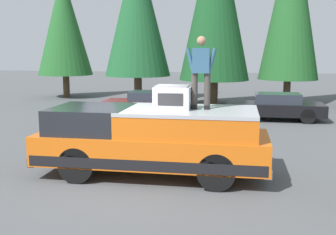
{
  "coord_description": "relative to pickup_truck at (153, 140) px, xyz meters",
  "views": [
    {
      "loc": [
        -9.05,
        -2.71,
        3.05
      ],
      "look_at": [
        0.96,
        -0.99,
        1.35
      ],
      "focal_mm": 43.99,
      "sensor_mm": 36.0,
      "label": 1
    }
  ],
  "objects": [
    {
      "name": "parked_car_maroon",
      "position": [
        8.48,
        1.92,
        -0.29
      ],
      "size": [
        1.64,
        4.1,
        1.16
      ],
      "color": "maroon",
      "rests_on": "ground"
    },
    {
      "name": "conifer_center_right",
      "position": [
        13.65,
        3.73,
        4.37
      ],
      "size": [
        3.75,
        3.75,
        8.99
      ],
      "color": "#4C3826",
      "rests_on": "ground"
    },
    {
      "name": "pickup_truck",
      "position": [
        0.0,
        0.0,
        0.0
      ],
      "size": [
        2.01,
        5.54,
        1.65
      ],
      "color": "orange",
      "rests_on": "ground"
    },
    {
      "name": "ground_plane",
      "position": [
        -0.46,
        0.7,
        -0.87
      ],
      "size": [
        90.0,
        90.0,
        0.0
      ],
      "primitive_type": "plane",
      "color": "#4C4F51"
    },
    {
      "name": "conifer_right",
      "position": [
        15.14,
        8.79,
        3.71
      ],
      "size": [
        3.39,
        3.39,
        7.77
      ],
      "color": "#4C3826",
      "rests_on": "ground"
    },
    {
      "name": "person_on_truck_bed",
      "position": [
        0.12,
        -1.14,
        1.68
      ],
      "size": [
        0.29,
        0.72,
        1.69
      ],
      "color": "#423D38",
      "rests_on": "pickup_truck"
    },
    {
      "name": "parked_car_black",
      "position": [
        8.61,
        -3.61,
        -0.29
      ],
      "size": [
        1.64,
        4.1,
        1.16
      ],
      "color": "black",
      "rests_on": "ground"
    },
    {
      "name": "compressor_unit",
      "position": [
        -0.04,
        -0.49,
        1.05
      ],
      "size": [
        0.65,
        0.84,
        0.56
      ],
      "color": "silver",
      "rests_on": "pickup_truck"
    }
  ]
}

